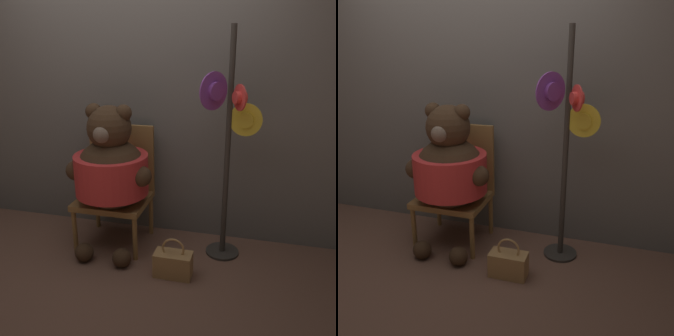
{
  "view_description": "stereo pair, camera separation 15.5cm",
  "coord_description": "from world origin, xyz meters",
  "views": [
    {
      "loc": [
        1.09,
        -2.51,
        1.75
      ],
      "look_at": [
        0.39,
        0.25,
        0.75
      ],
      "focal_mm": 40.0,
      "sensor_mm": 36.0,
      "label": 1
    },
    {
      "loc": [
        1.24,
        -2.47,
        1.75
      ],
      "look_at": [
        0.39,
        0.25,
        0.75
      ],
      "focal_mm": 40.0,
      "sensor_mm": 36.0,
      "label": 2
    }
  ],
  "objects": [
    {
      "name": "hat_display_rack",
      "position": [
        0.86,
        0.27,
        0.96
      ],
      "size": [
        0.44,
        0.4,
        1.85
      ],
      "color": "#332D28",
      "rests_on": "ground_plane"
    },
    {
      "name": "wall_back",
      "position": [
        0.0,
        0.65,
        1.37
      ],
      "size": [
        8.0,
        0.1,
        2.74
      ],
      "color": "#66605B",
      "rests_on": "ground_plane"
    },
    {
      "name": "ground_plane",
      "position": [
        0.0,
        0.0,
        0.0
      ],
      "size": [
        14.0,
        14.0,
        0.0
      ],
      "primitive_type": "plane",
      "color": "brown"
    },
    {
      "name": "chair",
      "position": [
        -0.1,
        0.36,
        0.53
      ],
      "size": [
        0.6,
        0.52,
        1.03
      ],
      "color": "olive",
      "rests_on": "ground_plane"
    },
    {
      "name": "handbag_on_ground",
      "position": [
        0.52,
        -0.11,
        0.11
      ],
      "size": [
        0.29,
        0.15,
        0.32
      ],
      "color": "#A87A47",
      "rests_on": "ground_plane"
    },
    {
      "name": "teddy_bear",
      "position": [
        -0.07,
        0.17,
        0.73
      ],
      "size": [
        0.73,
        0.65,
        1.26
      ],
      "color": "#3D2819",
      "rests_on": "ground_plane"
    }
  ]
}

